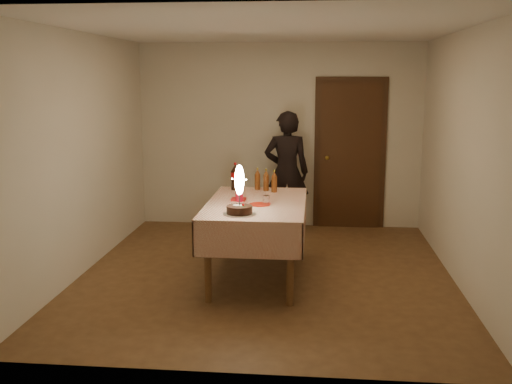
% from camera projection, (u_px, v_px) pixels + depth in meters
% --- Properties ---
extents(ground, '(4.00, 4.50, 0.01)m').
position_uv_depth(ground, '(266.00, 274.00, 6.55)').
color(ground, brown).
rests_on(ground, ground).
extents(room_shell, '(4.04, 4.54, 2.62)m').
position_uv_depth(room_shell, '(270.00, 122.00, 6.31)').
color(room_shell, beige).
rests_on(room_shell, ground).
extents(dining_table, '(1.02, 1.72, 0.83)m').
position_uv_depth(dining_table, '(256.00, 212.00, 6.28)').
color(dining_table, brown).
rests_on(dining_table, ground).
extents(birthday_cake, '(0.31, 0.31, 0.48)m').
position_uv_depth(birthday_cake, '(240.00, 201.00, 5.69)').
color(birthday_cake, white).
rests_on(birthday_cake, dining_table).
extents(red_plate, '(0.22, 0.22, 0.01)m').
position_uv_depth(red_plate, '(260.00, 204.00, 6.13)').
color(red_plate, red).
rests_on(red_plate, dining_table).
extents(red_cup, '(0.08, 0.08, 0.10)m').
position_uv_depth(red_cup, '(239.00, 197.00, 6.28)').
color(red_cup, red).
rests_on(red_cup, dining_table).
extents(clear_cup, '(0.07, 0.07, 0.09)m').
position_uv_depth(clear_cup, '(266.00, 200.00, 6.15)').
color(clear_cup, white).
rests_on(clear_cup, dining_table).
extents(napkin_stack, '(0.15, 0.15, 0.02)m').
position_uv_depth(napkin_stack, '(239.00, 199.00, 6.36)').
color(napkin_stack, '#A31612').
rests_on(napkin_stack, dining_table).
extents(cola_bottle, '(0.10, 0.10, 0.32)m').
position_uv_depth(cola_bottle, '(235.00, 177.00, 6.92)').
color(cola_bottle, black).
rests_on(cola_bottle, dining_table).
extents(amber_bottle_left, '(0.06, 0.06, 0.25)m').
position_uv_depth(amber_bottle_left, '(257.00, 179.00, 6.94)').
color(amber_bottle_left, '#622F10').
rests_on(amber_bottle_left, dining_table).
extents(amber_bottle_right, '(0.06, 0.06, 0.25)m').
position_uv_depth(amber_bottle_right, '(274.00, 182.00, 6.78)').
color(amber_bottle_right, '#622F10').
rests_on(amber_bottle_right, dining_table).
extents(amber_bottle_mid, '(0.06, 0.06, 0.25)m').
position_uv_depth(amber_bottle_mid, '(266.00, 180.00, 6.87)').
color(amber_bottle_mid, '#622F10').
rests_on(amber_bottle_mid, dining_table).
extents(photographer, '(0.63, 0.47, 1.68)m').
position_uv_depth(photographer, '(287.00, 172.00, 8.19)').
color(photographer, black).
rests_on(photographer, ground).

